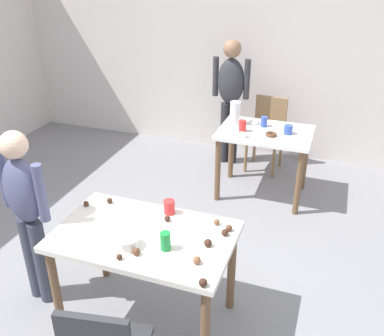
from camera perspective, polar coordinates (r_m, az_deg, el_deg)
name	(u,v)px	position (r m, az deg, el deg)	size (l,w,h in m)	color
ground_plane	(150,314)	(3.40, -5.64, -18.66)	(6.40, 6.40, 0.00)	gray
wall_back	(253,52)	(5.55, 8.07, 14.99)	(6.40, 0.10, 2.60)	silver
dining_table_near	(145,247)	(2.95, -6.28, -10.30)	(1.18, 0.74, 0.75)	silver
dining_table_far	(264,142)	(4.58, 9.56, 3.39)	(0.95, 0.68, 0.75)	white
chair_far_table	(267,129)	(5.28, 9.93, 5.09)	(0.44, 0.44, 0.87)	olive
person_girl_near	(26,206)	(3.24, -21.12, -4.77)	(0.45, 0.26, 1.39)	#383D4C
person_adult_far	(231,92)	(5.21, 5.12, 9.99)	(0.45, 0.21, 1.53)	#28282D
mixing_bowl	(126,242)	(2.77, -8.70, -9.63)	(0.16, 0.16, 0.07)	white
soda_can	(165,241)	(2.71, -3.54, -9.63)	(0.07, 0.07, 0.12)	#198438
fork_near	(186,219)	(3.01, -0.81, -6.82)	(0.17, 0.02, 0.01)	silver
cup_near_0	(169,207)	(3.06, -3.04, -5.17)	(0.08, 0.08, 0.10)	red
cake_ball_0	(208,243)	(2.75, 2.12, -9.87)	(0.05, 0.05, 0.05)	#3D2319
cake_ball_1	(197,260)	(2.62, 0.65, -12.11)	(0.05, 0.05, 0.05)	brown
cake_ball_2	(86,204)	(3.24, -13.83, -4.59)	(0.04, 0.04, 0.04)	#3D2319
cake_ball_3	(229,228)	(2.90, 4.91, -7.92)	(0.05, 0.05, 0.05)	brown
cake_ball_4	(167,219)	(2.99, -3.29, -6.69)	(0.04, 0.04, 0.04)	#3D2319
cake_ball_5	(217,222)	(2.95, 3.28, -7.14)	(0.04, 0.04, 0.04)	brown
cake_ball_6	(225,233)	(2.85, 4.37, -8.51)	(0.05, 0.05, 0.05)	#3D2319
cake_ball_7	(203,283)	(2.47, 1.46, -14.91)	(0.05, 0.05, 0.05)	#3D2319
cake_ball_8	(110,200)	(3.24, -10.86, -4.25)	(0.04, 0.04, 0.04)	#3D2319
cake_ball_9	(136,252)	(2.70, -7.41, -10.92)	(0.05, 0.05, 0.05)	brown
cake_ball_10	(119,257)	(2.69, -9.60, -11.53)	(0.04, 0.04, 0.04)	#3D2319
pitcher_far	(235,113)	(4.62, 5.73, 7.23)	(0.11, 0.11, 0.25)	white
cup_far_0	(243,126)	(4.47, 6.70, 5.56)	(0.08, 0.08, 0.12)	red
cup_far_1	(264,122)	(4.63, 9.50, 6.07)	(0.07, 0.07, 0.11)	#3351B2
cup_far_2	(288,130)	(4.48, 12.61, 4.97)	(0.09, 0.09, 0.09)	#3351B2
donut_far_0	(243,135)	(4.36, 6.72, 4.39)	(0.11, 0.11, 0.03)	white
donut_far_1	(254,122)	(4.71, 8.22, 6.03)	(0.11, 0.11, 0.03)	white
donut_far_2	(271,134)	(4.41, 10.42, 4.41)	(0.12, 0.12, 0.03)	brown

